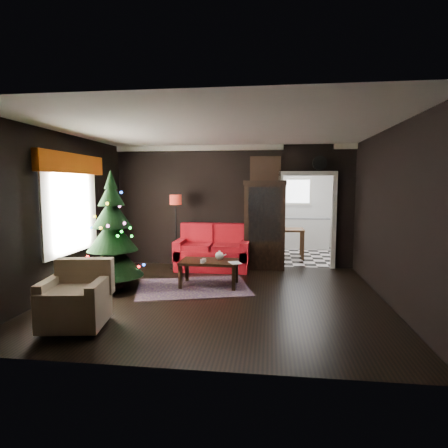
# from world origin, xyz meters

# --- Properties ---
(floor) EXTENTS (5.50, 5.50, 0.00)m
(floor) POSITION_xyz_m (0.00, 0.00, 0.00)
(floor) COLOR black
(floor) RESTS_ON ground
(ceiling) EXTENTS (5.50, 5.50, 0.00)m
(ceiling) POSITION_xyz_m (0.00, 0.00, 2.80)
(ceiling) COLOR white
(ceiling) RESTS_ON ground
(wall_back) EXTENTS (5.50, 0.00, 5.50)m
(wall_back) POSITION_xyz_m (0.00, 2.50, 1.40)
(wall_back) COLOR black
(wall_back) RESTS_ON ground
(wall_front) EXTENTS (5.50, 0.00, 5.50)m
(wall_front) POSITION_xyz_m (0.00, -2.50, 1.40)
(wall_front) COLOR black
(wall_front) RESTS_ON ground
(wall_left) EXTENTS (0.00, 5.50, 5.50)m
(wall_left) POSITION_xyz_m (-2.75, 0.00, 1.40)
(wall_left) COLOR black
(wall_left) RESTS_ON ground
(wall_right) EXTENTS (0.00, 5.50, 5.50)m
(wall_right) POSITION_xyz_m (2.75, 0.00, 1.40)
(wall_right) COLOR black
(wall_right) RESTS_ON ground
(doorway) EXTENTS (1.10, 0.10, 2.10)m
(doorway) POSITION_xyz_m (1.70, 2.50, 1.05)
(doorway) COLOR white
(doorway) RESTS_ON ground
(left_window) EXTENTS (0.05, 1.60, 1.40)m
(left_window) POSITION_xyz_m (-2.71, 0.20, 1.45)
(left_window) COLOR white
(left_window) RESTS_ON wall_left
(valance) EXTENTS (0.12, 2.10, 0.35)m
(valance) POSITION_xyz_m (-2.63, 0.20, 2.27)
(valance) COLOR #7C3004
(valance) RESTS_ON wall_left
(kitchen_floor) EXTENTS (3.00, 3.00, 0.00)m
(kitchen_floor) POSITION_xyz_m (1.70, 4.00, 0.00)
(kitchen_floor) COLOR white
(kitchen_floor) RESTS_ON ground
(kitchen_window) EXTENTS (0.70, 0.06, 0.70)m
(kitchen_window) POSITION_xyz_m (1.70, 5.45, 1.70)
(kitchen_window) COLOR white
(kitchen_window) RESTS_ON ground
(rug) EXTENTS (2.35, 1.97, 0.01)m
(rug) POSITION_xyz_m (-0.53, 0.52, 0.01)
(rug) COLOR #604151
(rug) RESTS_ON ground
(loveseat) EXTENTS (1.70, 0.90, 1.00)m
(loveseat) POSITION_xyz_m (-0.40, 2.05, 0.50)
(loveseat) COLOR maroon
(loveseat) RESTS_ON ground
(curio_cabinet) EXTENTS (0.90, 0.45, 1.90)m
(curio_cabinet) POSITION_xyz_m (0.75, 2.27, 0.95)
(curio_cabinet) COLOR black
(curio_cabinet) RESTS_ON ground
(floor_lamp) EXTENTS (0.36, 0.36, 1.69)m
(floor_lamp) POSITION_xyz_m (-1.24, 2.05, 0.83)
(floor_lamp) COLOR black
(floor_lamp) RESTS_ON ground
(christmas_tree) EXTENTS (1.25, 1.25, 2.08)m
(christmas_tree) POSITION_xyz_m (-1.97, 0.30, 1.05)
(christmas_tree) COLOR #113513
(christmas_tree) RESTS_ON ground
(armchair) EXTENTS (0.93, 0.93, 0.83)m
(armchair) POSITION_xyz_m (-1.67, -1.59, 0.46)
(armchair) COLOR #CABC82
(armchair) RESTS_ON ground
(coffee_table) EXTENTS (1.07, 0.65, 0.48)m
(coffee_table) POSITION_xyz_m (-0.25, 0.65, 0.25)
(coffee_table) COLOR black
(coffee_table) RESTS_ON rug
(teapot) EXTENTS (0.20, 0.20, 0.17)m
(teapot) POSITION_xyz_m (-0.06, 0.71, 0.57)
(teapot) COLOR white
(teapot) RESTS_ON coffee_table
(cup_a) EXTENTS (0.10, 0.10, 0.06)m
(cup_a) POSITION_xyz_m (-0.32, 0.53, 0.52)
(cup_a) COLOR silver
(cup_a) RESTS_ON coffee_table
(cup_b) EXTENTS (0.10, 0.10, 0.07)m
(cup_b) POSITION_xyz_m (-0.33, 0.40, 0.52)
(cup_b) COLOR silver
(cup_b) RESTS_ON coffee_table
(book) EXTENTS (0.18, 0.09, 0.25)m
(book) POSITION_xyz_m (0.18, 0.40, 0.61)
(book) COLOR olive
(book) RESTS_ON coffee_table
(wall_clock) EXTENTS (0.32, 0.32, 0.06)m
(wall_clock) POSITION_xyz_m (1.95, 2.45, 2.38)
(wall_clock) COLOR white
(wall_clock) RESTS_ON wall_back
(painting) EXTENTS (0.62, 0.05, 0.52)m
(painting) POSITION_xyz_m (0.75, 2.46, 2.25)
(painting) COLOR #BF7C4A
(painting) RESTS_ON wall_back
(kitchen_counter) EXTENTS (1.80, 0.60, 0.90)m
(kitchen_counter) POSITION_xyz_m (1.70, 5.20, 0.45)
(kitchen_counter) COLOR white
(kitchen_counter) RESTS_ON ground
(kitchen_table) EXTENTS (0.70, 0.70, 0.75)m
(kitchen_table) POSITION_xyz_m (1.40, 3.70, 0.38)
(kitchen_table) COLOR brown
(kitchen_table) RESTS_ON ground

